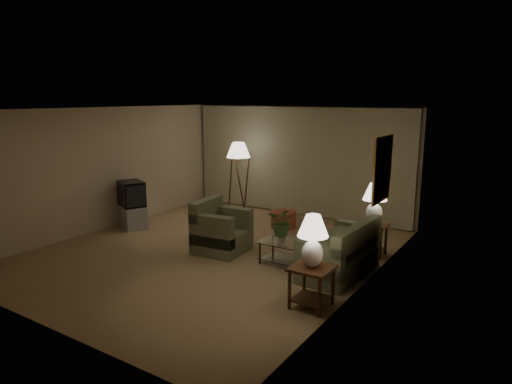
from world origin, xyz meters
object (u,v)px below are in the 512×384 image
at_px(armchair, 222,232).
at_px(tv_cabinet, 133,216).
at_px(sofa, 339,254).
at_px(table_lamp_near, 313,236).
at_px(vase, 282,238).
at_px(coffee_table, 290,250).
at_px(crt_tv, 131,194).
at_px(floor_lamp, 239,177).
at_px(side_table_near, 312,279).
at_px(side_table_far, 373,234).
at_px(table_lamp_far, 375,200).
at_px(ottoman, 283,220).

bearing_deg(armchair, tv_cabinet, 79.12).
bearing_deg(armchair, sofa, -92.67).
distance_m(table_lamp_near, vase, 1.81).
xyz_separation_m(coffee_table, crt_tv, (-4.17, 0.19, 0.51)).
xyz_separation_m(tv_cabinet, vase, (4.02, -0.19, 0.24)).
bearing_deg(floor_lamp, sofa, -32.56).
height_order(side_table_near, vase, side_table_near).
relative_size(side_table_far, table_lamp_far, 0.78).
bearing_deg(table_lamp_far, armchair, -150.78).
bearing_deg(table_lamp_far, crt_tv, -167.40).
bearing_deg(floor_lamp, ottoman, -16.13).
bearing_deg(sofa, tv_cabinet, -88.11).
bearing_deg(armchair, coffee_table, -94.53).
distance_m(armchair, crt_tv, 2.75).
height_order(sofa, crt_tv, crt_tv).
xyz_separation_m(armchair, ottoman, (0.19, 2.05, -0.20)).
relative_size(side_table_far, tv_cabinet, 0.68).
distance_m(coffee_table, crt_tv, 4.20).
height_order(sofa, floor_lamp, floor_lamp).
bearing_deg(vase, table_lamp_near, -46.54).
bearing_deg(ottoman, table_lamp_near, -54.88).
bearing_deg(ottoman, floor_lamp, 163.87).
relative_size(armchair, crt_tv, 1.41).
height_order(side_table_near, table_lamp_near, table_lamp_near).
relative_size(side_table_near, coffee_table, 0.55).
xyz_separation_m(side_table_near, table_lamp_far, (-0.00, 2.60, 0.64)).
height_order(coffee_table, crt_tv, crt_tv).
distance_m(side_table_far, vase, 1.80).
distance_m(table_lamp_near, table_lamp_far, 2.60).
distance_m(sofa, crt_tv, 5.07).
bearing_deg(armchair, floor_lamp, 22.34).
height_order(side_table_far, table_lamp_near, table_lamp_near).
relative_size(table_lamp_near, floor_lamp, 0.41).
relative_size(armchair, ottoman, 1.96).
bearing_deg(floor_lamp, crt_tv, -121.07).
relative_size(floor_lamp, vase, 12.97).
xyz_separation_m(table_lamp_far, floor_lamp, (-3.84, 1.10, -0.10)).
bearing_deg(vase, tv_cabinet, 177.33).
bearing_deg(coffee_table, side_table_near, -50.39).
height_order(side_table_far, ottoman, side_table_far).
bearing_deg(table_lamp_far, floor_lamp, 163.95).
bearing_deg(vase, table_lamp_far, 48.73).
height_order(tv_cabinet, floor_lamp, floor_lamp).
bearing_deg(side_table_far, vase, -131.27).
distance_m(side_table_near, crt_tv, 5.41).
height_order(tv_cabinet, vase, vase).
bearing_deg(side_table_far, tv_cabinet, -167.40).
xyz_separation_m(tv_cabinet, floor_lamp, (1.36, 2.27, 0.70)).
height_order(sofa, table_lamp_near, table_lamp_near).
xyz_separation_m(side_table_near, side_table_far, (-0.00, 2.60, -0.01)).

